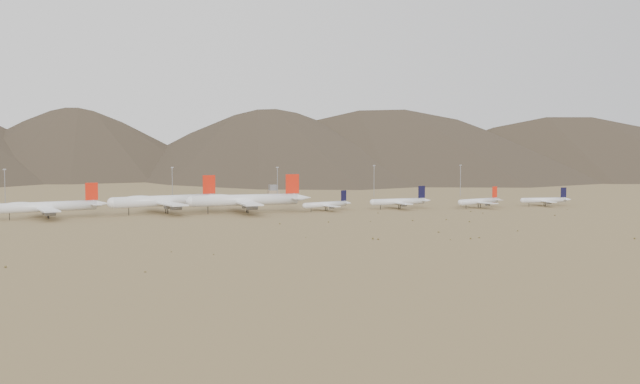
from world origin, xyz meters
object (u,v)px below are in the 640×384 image
object	(u,v)px
widebody_west	(47,207)
narrowbody_a	(327,204)
control_tower	(273,194)
narrowbody_b	(400,202)
widebody_centre	(165,201)
widebody_east	(246,200)

from	to	relation	value
widebody_west	narrowbody_a	world-z (taller)	widebody_west
narrowbody_a	control_tower	xyz separation A→B (m)	(-14.15, 90.66, 1.25)
narrowbody_b	control_tower	size ratio (longest dim) A/B	3.72
narrowbody_a	widebody_west	bearing A→B (deg)	161.52
widebody_west	widebody_centre	world-z (taller)	widebody_centre
narrowbody_b	widebody_east	bearing A→B (deg)	175.56
widebody_east	widebody_west	bearing A→B (deg)	178.27
widebody_west	control_tower	bearing A→B (deg)	16.95
widebody_east	narrowbody_a	distance (m)	51.93
widebody_centre	widebody_east	distance (m)	48.74
widebody_centre	narrowbody_a	xyz separation A→B (m)	(99.24, -11.11, -3.74)
widebody_west	widebody_centre	bearing A→B (deg)	-3.42
widebody_west	widebody_east	size ratio (longest dim) A/B	0.82
control_tower	narrowbody_a	bearing A→B (deg)	-81.13
narrowbody_a	widebody_centre	bearing A→B (deg)	154.49
widebody_east	narrowbody_b	world-z (taller)	widebody_east
narrowbody_b	control_tower	world-z (taller)	narrowbody_b
widebody_centre	control_tower	bearing A→B (deg)	26.83
narrowbody_a	narrowbody_b	bearing A→B (deg)	-18.90
widebody_west	widebody_centre	size ratio (longest dim) A/B	0.87
widebody_west	widebody_east	world-z (taller)	widebody_east
widebody_centre	control_tower	xyz separation A→B (m)	(85.09, 79.55, -2.49)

